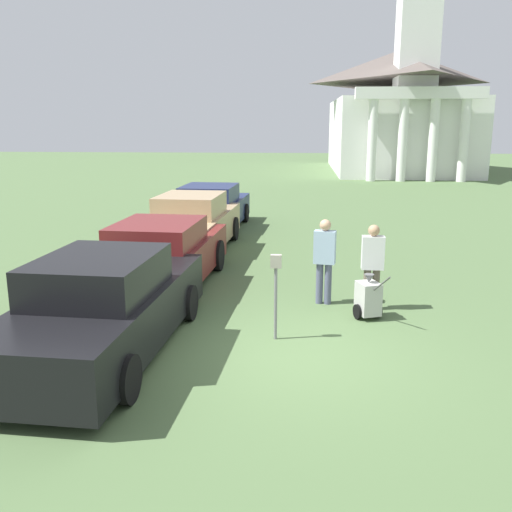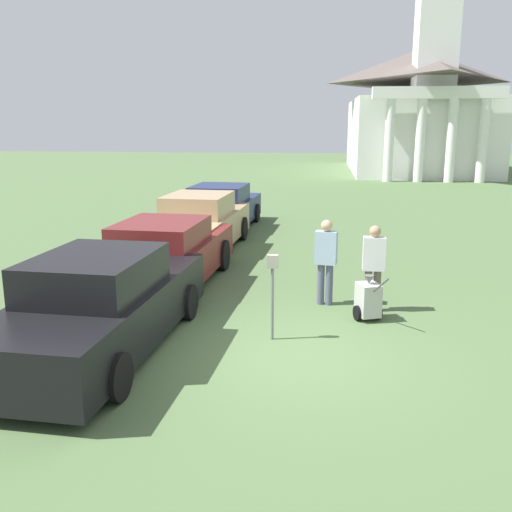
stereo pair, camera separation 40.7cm
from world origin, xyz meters
The scene contains 10 objects.
ground_plane centered at (0.00, 0.00, 0.00)m, with size 120.00×120.00×0.00m, color #4C663D.
parked_car_black centered at (-2.84, -0.11, 0.73)m, with size 2.23×5.29×1.60m.
parked_car_maroon centered at (-2.84, 3.51, 0.70)m, with size 2.29×5.27×1.49m.
parked_car_tan centered at (-2.84, 7.25, 0.74)m, with size 2.23×5.13×1.61m.
parked_car_navy centered at (-2.84, 10.59, 0.69)m, with size 2.30×5.00×1.50m.
parking_meter centered at (-0.22, 0.64, 1.01)m, with size 0.18×0.09×1.45m.
person_worker centered at (0.66, 2.64, 0.97)m, with size 0.45×0.29×1.71m.
person_supervisor centered at (1.56, 2.34, 0.95)m, with size 0.42×0.23×1.67m.
equipment_cart centered at (1.44, 1.82, 0.39)m, with size 0.55×0.99×1.00m.
church centered at (7.26, 35.16, 4.90)m, with size 9.28×16.52×21.21m.
Camera 2 is at (0.54, -8.32, 3.55)m, focal length 40.00 mm.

